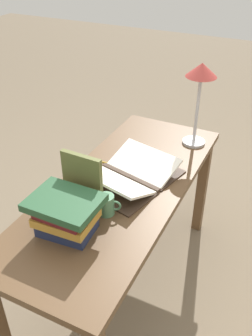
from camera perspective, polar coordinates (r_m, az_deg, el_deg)
The scene contains 8 objects.
ground_plane at distance 2.36m, azimuth -0.60°, elevation -17.51°, with size 12.00×12.00×0.00m, color #70604C.
reading_desk at distance 1.90m, azimuth -0.71°, elevation -5.34°, with size 1.50×0.59×0.75m.
open_book at distance 1.86m, azimuth 0.63°, elevation -1.05°, with size 0.54×0.47×0.09m.
book_stack_tall at distance 1.54m, azimuth -9.16°, elevation -6.94°, with size 0.22×0.28×0.17m.
book_standing_upright at distance 1.63m, azimuth -6.64°, elevation -2.15°, with size 0.03×0.19×0.27m.
reading_lamp at distance 2.07m, azimuth 11.29°, elevation 12.90°, with size 0.17×0.17×0.47m.
coffee_mug at distance 1.64m, azimuth -2.98°, elevation -5.63°, with size 0.07×0.10×0.10m.
pencil at distance 2.01m, azimuth -4.00°, elevation 0.99°, with size 0.03×0.16×0.01m.
Camera 1 is at (1.32, 0.68, 1.83)m, focal length 40.00 mm.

